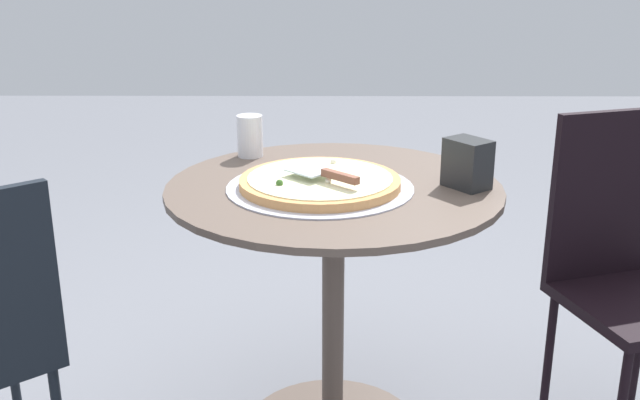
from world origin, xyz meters
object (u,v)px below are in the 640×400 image
object	(u,v)px
napkin_dispenser	(467,163)
patio_chair_corner	(626,262)
pizza_on_tray	(320,183)
patio_table	(333,263)
drinking_cup	(250,136)
pizza_server	(325,174)

from	to	relation	value
napkin_dispenser	patio_chair_corner	xyz separation A→B (m)	(-0.04, 0.44, -0.28)
pizza_on_tray	napkin_dispenser	world-z (taller)	napkin_dispenser
pizza_on_tray	patio_table	bearing A→B (deg)	128.18
patio_table	drinking_cup	bearing A→B (deg)	-139.20
pizza_server	napkin_dispenser	xyz separation A→B (m)	(-0.05, 0.35, 0.01)
drinking_cup	napkin_dispenser	bearing A→B (deg)	62.94
pizza_server	drinking_cup	world-z (taller)	drinking_cup
napkin_dispenser	patio_chair_corner	distance (m)	0.53
pizza_server	napkin_dispenser	distance (m)	0.35
drinking_cup	pizza_server	bearing A→B (deg)	32.25
drinking_cup	pizza_on_tray	bearing A→B (deg)	33.77
patio_table	patio_chair_corner	distance (m)	0.77
pizza_server	drinking_cup	bearing A→B (deg)	-147.75
pizza_server	drinking_cup	size ratio (longest dim) A/B	1.57
pizza_server	patio_chair_corner	bearing A→B (deg)	96.52
pizza_server	napkin_dispenser	world-z (taller)	napkin_dispenser
patio_table	pizza_server	distance (m)	0.27
patio_chair_corner	pizza_on_tray	bearing A→B (deg)	-86.22
pizza_on_tray	pizza_server	distance (m)	0.05
drinking_cup	patio_table	bearing A→B (deg)	40.80
patio_table	pizza_server	size ratio (longest dim) A/B	4.57
drinking_cup	patio_chair_corner	world-z (taller)	patio_chair_corner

